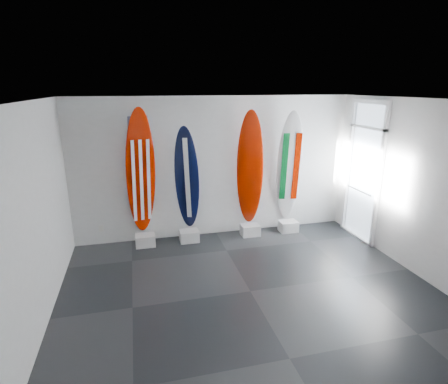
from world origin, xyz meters
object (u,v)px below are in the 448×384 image
object	(u,v)px
surfboard_navy	(187,179)
surfboard_swiss	(250,169)
surfboard_usa	(141,173)
surfboard_italy	(289,167)

from	to	relation	value
surfboard_navy	surfboard_swiss	xyz separation A→B (m)	(1.36, 0.00, 0.14)
surfboard_usa	surfboard_italy	world-z (taller)	surfboard_usa
surfboard_italy	surfboard_usa	bearing A→B (deg)	-169.21
surfboard_navy	surfboard_usa	bearing A→B (deg)	-159.93
surfboard_usa	surfboard_navy	world-z (taller)	surfboard_usa
surfboard_usa	surfboard_italy	xyz separation A→B (m)	(3.19, 0.00, -0.06)
surfboard_navy	surfboard_swiss	world-z (taller)	surfboard_swiss
surfboard_swiss	surfboard_italy	size ratio (longest dim) A/B	1.01
surfboard_usa	surfboard_swiss	xyz separation A→B (m)	(2.28, 0.00, -0.04)
surfboard_navy	surfboard_italy	size ratio (longest dim) A/B	0.90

